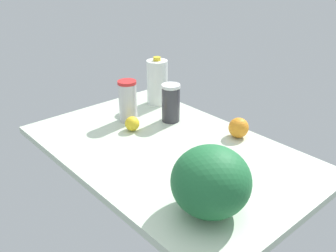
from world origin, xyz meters
TOP-DOWN VIEW (x-y plane):
  - countertop at (0.00, 0.00)cm, footprint 120.00×76.00cm
  - watermelon at (38.87, -17.21)cm, footprint 24.43×24.43cm
  - shaker_bottle at (-19.37, 18.88)cm, footprint 8.71×8.71cm
  - milk_jug at (-40.22, 28.20)cm, footprint 10.73×10.73cm
  - tumbler_cup at (-32.69, 3.99)cm, footprint 8.61×8.61cm
  - orange_far_back at (12.49, 29.43)cm, footprint 8.70×8.70cm
  - lemon_loose at (-22.98, -1.02)cm, footprint 6.54×6.54cm

SIDE VIEW (x-z plane):
  - countertop at x=0.00cm, z-range 0.00..3.00cm
  - lemon_loose at x=-22.98cm, z-range 3.00..9.54cm
  - orange_far_back at x=12.49cm, z-range 3.00..11.70cm
  - shaker_bottle at x=-19.37cm, z-range 3.04..20.95cm
  - tumbler_cup at x=-32.69cm, z-range 3.04..22.71cm
  - watermelon at x=38.87cm, z-range 3.00..24.95cm
  - milk_jug at x=-40.22cm, z-range 2.22..27.02cm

